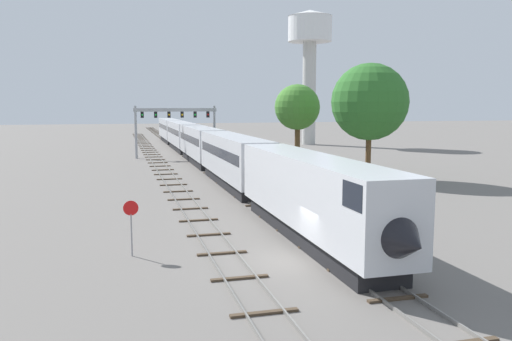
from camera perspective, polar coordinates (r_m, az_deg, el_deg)
ground_plane at (r=26.12m, az=4.76°, el=-9.84°), size 400.00×400.00×0.00m
track_main at (r=84.48m, az=-7.79°, el=1.99°), size 2.60×200.00×0.16m
track_near at (r=64.13m, az=-10.41°, el=0.30°), size 2.60×160.00×0.16m
passenger_train at (r=69.44m, az=-6.26°, el=3.00°), size 3.04×102.66×4.80m
signal_gantry at (r=76.90m, az=-8.87°, el=5.62°), size 12.10×0.49×7.60m
water_tower at (r=102.90m, az=5.96°, el=13.90°), size 8.53×8.53×25.80m
stop_sign at (r=26.96m, az=-13.63°, el=-5.36°), size 0.76×0.08×2.88m
trackside_tree_left at (r=54.43m, az=12.45°, el=7.40°), size 7.89×7.89×11.95m
trackside_tree_mid at (r=61.82m, az=4.59°, el=6.95°), size 5.41×5.41×10.15m
trackside_tree_right at (r=65.36m, az=4.68°, el=6.94°), size 5.49×5.49×10.16m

